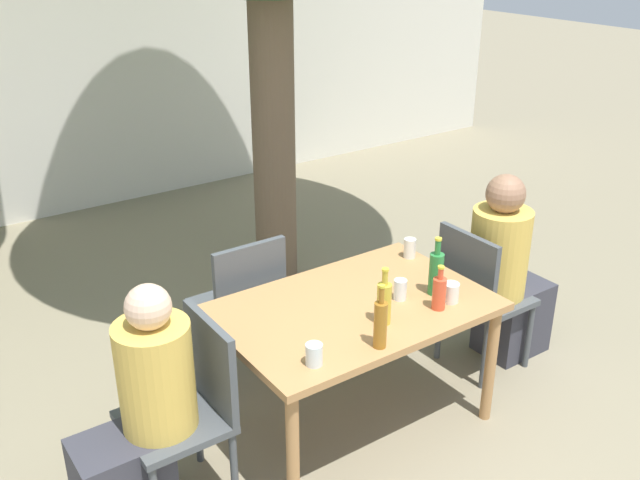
% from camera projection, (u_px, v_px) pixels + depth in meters
% --- Properties ---
extents(ground_plane, '(30.00, 30.00, 0.00)m').
position_uv_depth(ground_plane, '(351.00, 421.00, 3.91)').
color(ground_plane, gray).
extents(cafe_building_wall, '(10.00, 0.08, 2.80)m').
position_uv_depth(cafe_building_wall, '(84.00, 57.00, 6.32)').
color(cafe_building_wall, silver).
rests_on(cafe_building_wall, ground_plane).
extents(dining_table_front, '(1.38, 0.91, 0.73)m').
position_uv_depth(dining_table_front, '(353.00, 319.00, 3.65)').
color(dining_table_front, '#B27F4C').
rests_on(dining_table_front, ground_plane).
extents(patio_chair_0, '(0.44, 0.44, 0.92)m').
position_uv_depth(patio_chair_0, '(191.00, 402.00, 3.22)').
color(patio_chair_0, '#474C51').
rests_on(patio_chair_0, ground_plane).
extents(patio_chair_1, '(0.44, 0.44, 0.92)m').
position_uv_depth(patio_chair_1, '(478.00, 291.00, 4.18)').
color(patio_chair_1, '#474C51').
rests_on(patio_chair_1, ground_plane).
extents(patio_chair_2, '(0.44, 0.44, 0.92)m').
position_uv_depth(patio_chair_2, '(242.00, 301.00, 4.07)').
color(patio_chair_2, '#474C51').
rests_on(patio_chair_2, ground_plane).
extents(person_seated_0, '(0.57, 0.33, 1.16)m').
position_uv_depth(person_seated_0, '(140.00, 423.00, 3.10)').
color(person_seated_0, '#383842').
rests_on(person_seated_0, ground_plane).
extents(person_seated_1, '(0.57, 0.35, 1.22)m').
position_uv_depth(person_seated_1, '(506.00, 277.00, 4.29)').
color(person_seated_1, '#383842').
rests_on(person_seated_1, ground_plane).
extents(green_bottle_0, '(0.07, 0.07, 0.32)m').
position_uv_depth(green_bottle_0, '(436.00, 272.00, 3.67)').
color(green_bottle_0, '#287A38').
rests_on(green_bottle_0, dining_table_front).
extents(amber_bottle_1, '(0.06, 0.06, 0.32)m').
position_uv_depth(amber_bottle_1, '(380.00, 323.00, 3.21)').
color(amber_bottle_1, '#9E661E').
rests_on(amber_bottle_1, dining_table_front).
extents(oil_cruet_2, '(0.07, 0.07, 0.29)m').
position_uv_depth(oil_cruet_2, '(384.00, 302.00, 3.41)').
color(oil_cruet_2, gold).
rests_on(oil_cruet_2, dining_table_front).
extents(soda_bottle_3, '(0.07, 0.07, 0.24)m').
position_uv_depth(soda_bottle_3, '(439.00, 292.00, 3.54)').
color(soda_bottle_3, '#DB4C2D').
rests_on(soda_bottle_3, dining_table_front).
extents(drinking_glass_0, '(0.08, 0.08, 0.10)m').
position_uv_depth(drinking_glass_0, '(451.00, 293.00, 3.62)').
color(drinking_glass_0, silver).
rests_on(drinking_glass_0, dining_table_front).
extents(drinking_glass_1, '(0.08, 0.08, 0.10)m').
position_uv_depth(drinking_glass_1, '(314.00, 354.00, 3.11)').
color(drinking_glass_1, silver).
rests_on(drinking_glass_1, dining_table_front).
extents(drinking_glass_2, '(0.07, 0.07, 0.11)m').
position_uv_depth(drinking_glass_2, '(410.00, 248.00, 4.10)').
color(drinking_glass_2, silver).
rests_on(drinking_glass_2, dining_table_front).
extents(drinking_glass_3, '(0.07, 0.07, 0.11)m').
position_uv_depth(drinking_glass_3, '(400.00, 290.00, 3.65)').
color(drinking_glass_3, white).
rests_on(drinking_glass_3, dining_table_front).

